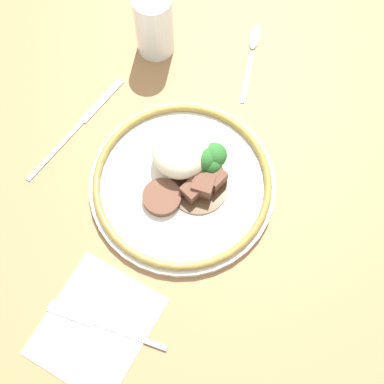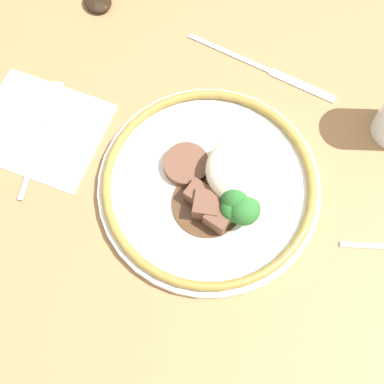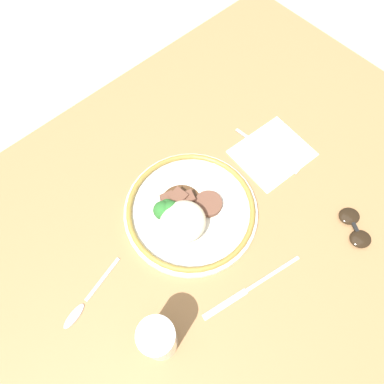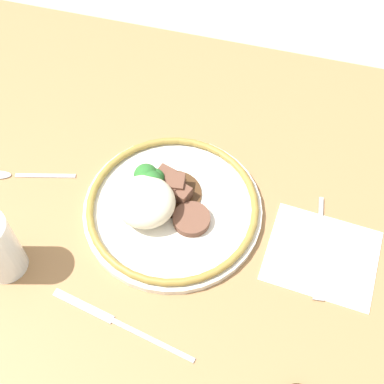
# 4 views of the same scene
# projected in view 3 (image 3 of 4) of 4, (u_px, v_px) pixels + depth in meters

# --- Properties ---
(ground_plane) EXTENTS (8.00, 8.00, 0.00)m
(ground_plane) POSITION_uv_depth(u_px,v_px,m) (196.00, 248.00, 0.81)
(ground_plane) COLOR tan
(dining_table) EXTENTS (1.40, 0.96, 0.03)m
(dining_table) POSITION_uv_depth(u_px,v_px,m) (196.00, 246.00, 0.80)
(dining_table) COLOR olive
(dining_table) RESTS_ON ground
(napkin) EXTENTS (0.18, 0.15, 0.00)m
(napkin) POSITION_uv_depth(u_px,v_px,m) (272.00, 153.00, 0.88)
(napkin) COLOR white
(napkin) RESTS_ON dining_table
(plate) EXTENTS (0.29, 0.29, 0.07)m
(plate) POSITION_uv_depth(u_px,v_px,m) (187.00, 212.00, 0.79)
(plate) COLOR silver
(plate) RESTS_ON dining_table
(juice_glass) EXTENTS (0.06, 0.06, 0.12)m
(juice_glass) POSITION_uv_depth(u_px,v_px,m) (159.00, 339.00, 0.65)
(juice_glass) COLOR orange
(juice_glass) RESTS_ON dining_table
(fork) EXTENTS (0.03, 0.18, 0.00)m
(fork) POSITION_uv_depth(u_px,v_px,m) (273.00, 155.00, 0.88)
(fork) COLOR #ADADB2
(fork) RESTS_ON napkin
(knife) EXTENTS (0.23, 0.05, 0.00)m
(knife) POSITION_uv_depth(u_px,v_px,m) (249.00, 289.00, 0.74)
(knife) COLOR #ADADB2
(knife) RESTS_ON dining_table
(spoon) EXTENTS (0.16, 0.05, 0.01)m
(spoon) POSITION_uv_depth(u_px,v_px,m) (81.00, 307.00, 0.72)
(spoon) COLOR #ADADB2
(spoon) RESTS_ON dining_table
(sunglasses) EXTENTS (0.08, 0.10, 0.01)m
(sunglasses) POSITION_uv_depth(u_px,v_px,m) (355.00, 227.00, 0.79)
(sunglasses) COLOR black
(sunglasses) RESTS_ON dining_table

